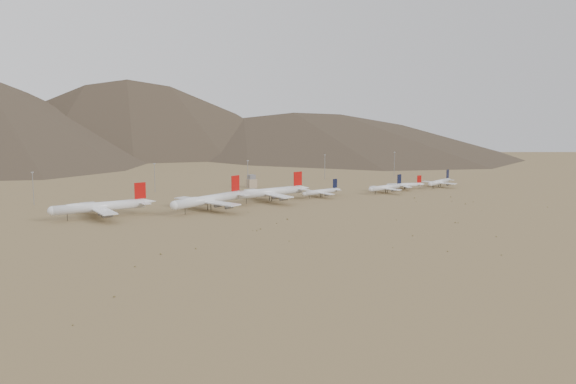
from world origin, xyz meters
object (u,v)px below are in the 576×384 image
narrowbody_a (321,192)px  narrowbody_b (387,187)px  widebody_centre (208,200)px  control_tower (251,182)px  widebody_west (100,207)px  widebody_east (270,192)px

narrowbody_a → narrowbody_b: narrowbody_b is taller
widebody_centre → narrowbody_b: 170.62m
widebody_centre → control_tower: widebody_centre is taller
widebody_centre → narrowbody_a: bearing=-14.7°
widebody_centre → control_tower: (85.83, 91.90, -2.63)m
narrowbody_b → control_tower: size_ratio=3.79×
narrowbody_a → control_tower: (-22.21, 82.14, 0.73)m
widebody_west → widebody_east: size_ratio=1.02×
narrowbody_a → narrowbody_b: size_ratio=0.94×
narrowbody_a → control_tower: narrowbody_a is taller
widebody_west → widebody_east: bearing=-0.3°
widebody_west → widebody_centre: widebody_centre is taller
narrowbody_a → narrowbody_b: bearing=-15.9°
control_tower → narrowbody_a: bearing=-74.9°
widebody_west → widebody_centre: 76.85m
widebody_centre → control_tower: 125.78m
widebody_centre → widebody_east: 60.58m
narrowbody_b → control_tower: narrowbody_b is taller
widebody_centre → narrowbody_b: widebody_centre is taller
widebody_east → narrowbody_b: (111.28, -12.44, -2.73)m
widebody_centre → widebody_west: bearing=151.3°
widebody_west → narrowbody_b: bearing=-3.3°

